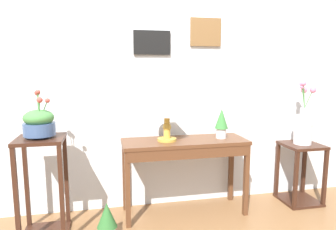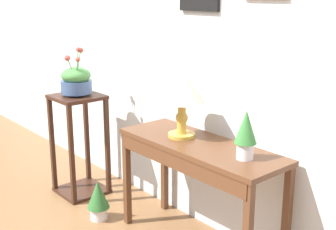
{
  "view_description": "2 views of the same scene",
  "coord_description": "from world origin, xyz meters",
  "px_view_note": "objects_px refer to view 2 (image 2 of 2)",
  "views": [
    {
      "loc": [
        -0.67,
        -1.76,
        1.46
      ],
      "look_at": [
        -0.03,
        1.21,
        0.99
      ],
      "focal_mm": 32.72,
      "sensor_mm": 36.0,
      "label": 1
    },
    {
      "loc": [
        2.13,
        -0.9,
        1.73
      ],
      "look_at": [
        -0.14,
        1.02,
        0.91
      ],
      "focal_mm": 48.43,
      "sensor_mm": 36.0,
      "label": 2
    }
  ],
  "objects_px": {
    "console_table": "(197,159)",
    "potted_plant_on_console": "(246,132)",
    "table_lamp": "(182,91)",
    "pedestal_stand_left": "(80,145)",
    "potted_plant_floor": "(98,199)",
    "planter_bowl_wide_left": "(76,80)"
  },
  "relations": [
    {
      "from": "console_table",
      "to": "potted_plant_on_console",
      "type": "bearing_deg",
      "value": 3.89
    },
    {
      "from": "potted_plant_on_console",
      "to": "potted_plant_floor",
      "type": "xyz_separation_m",
      "value": [
        -1.16,
        -0.33,
        -0.75
      ]
    },
    {
      "from": "table_lamp",
      "to": "potted_plant_floor",
      "type": "xyz_separation_m",
      "value": [
        -0.6,
        -0.33,
        -0.9
      ]
    },
    {
      "from": "console_table",
      "to": "pedestal_stand_left",
      "type": "xyz_separation_m",
      "value": [
        -1.3,
        -0.15,
        -0.21
      ]
    },
    {
      "from": "table_lamp",
      "to": "potted_plant_on_console",
      "type": "xyz_separation_m",
      "value": [
        0.56,
        0.0,
        -0.15
      ]
    },
    {
      "from": "planter_bowl_wide_left",
      "to": "table_lamp",
      "type": "bearing_deg",
      "value": 8.63
    },
    {
      "from": "planter_bowl_wide_left",
      "to": "potted_plant_floor",
      "type": "bearing_deg",
      "value": -16.32
    },
    {
      "from": "console_table",
      "to": "potted_plant_on_console",
      "type": "distance_m",
      "value": 0.47
    },
    {
      "from": "pedestal_stand_left",
      "to": "potted_plant_floor",
      "type": "relative_size",
      "value": 2.76
    },
    {
      "from": "potted_plant_on_console",
      "to": "planter_bowl_wide_left",
      "type": "distance_m",
      "value": 1.7
    },
    {
      "from": "planter_bowl_wide_left",
      "to": "pedestal_stand_left",
      "type": "bearing_deg",
      "value": 163.41
    },
    {
      "from": "table_lamp",
      "to": "planter_bowl_wide_left",
      "type": "distance_m",
      "value": 1.14
    },
    {
      "from": "planter_bowl_wide_left",
      "to": "potted_plant_floor",
      "type": "distance_m",
      "value": 1.0
    },
    {
      "from": "console_table",
      "to": "planter_bowl_wide_left",
      "type": "relative_size",
      "value": 3.07
    },
    {
      "from": "console_table",
      "to": "table_lamp",
      "type": "height_order",
      "value": "table_lamp"
    },
    {
      "from": "console_table",
      "to": "potted_plant_on_console",
      "type": "height_order",
      "value": "potted_plant_on_console"
    },
    {
      "from": "table_lamp",
      "to": "pedestal_stand_left",
      "type": "bearing_deg",
      "value": -171.38
    },
    {
      "from": "table_lamp",
      "to": "potted_plant_on_console",
      "type": "height_order",
      "value": "table_lamp"
    },
    {
      "from": "table_lamp",
      "to": "potted_plant_floor",
      "type": "bearing_deg",
      "value": -151.4
    },
    {
      "from": "console_table",
      "to": "potted_plant_on_console",
      "type": "relative_size",
      "value": 4.09
    },
    {
      "from": "table_lamp",
      "to": "console_table",
      "type": "bearing_deg",
      "value": -7.82
    },
    {
      "from": "pedestal_stand_left",
      "to": "planter_bowl_wide_left",
      "type": "bearing_deg",
      "value": -16.59
    }
  ]
}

